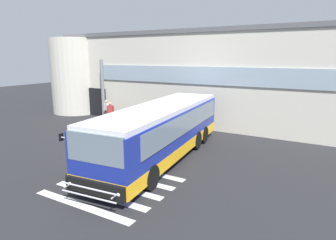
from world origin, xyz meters
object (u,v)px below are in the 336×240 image
at_px(bus_main_foreground, 161,132).
at_px(safety_bollard_yellow, 144,125).
at_px(passenger_near_column, 107,109).
at_px(passenger_by_doorway, 111,111).
at_px(entry_support_column, 103,90).

distance_m(bus_main_foreground, safety_bollard_yellow, 5.66).
bearing_deg(passenger_near_column, passenger_by_doorway, -33.04).
xyz_separation_m(entry_support_column, safety_bollard_yellow, (5.26, -1.80, -1.97)).
xyz_separation_m(entry_support_column, passenger_near_column, (0.80, -0.54, -1.49)).
bearing_deg(safety_bollard_yellow, entry_support_column, 161.09).
distance_m(entry_support_column, passenger_by_doorway, 2.56).
bearing_deg(bus_main_foreground, entry_support_column, 147.40).
height_order(entry_support_column, safety_bollard_yellow, entry_support_column).
bearing_deg(passenger_near_column, safety_bollard_yellow, -15.83).
distance_m(passenger_near_column, passenger_by_doorway, 1.15).
height_order(entry_support_column, passenger_by_doorway, entry_support_column).
xyz_separation_m(passenger_near_column, safety_bollard_yellow, (4.46, -1.26, -0.48)).
bearing_deg(entry_support_column, safety_bollard_yellow, -18.91).
distance_m(passenger_by_doorway, safety_bollard_yellow, 3.59).
relative_size(bus_main_foreground, safety_bollard_yellow, 12.40).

